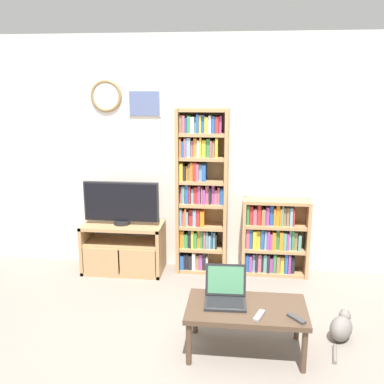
{
  "coord_description": "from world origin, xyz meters",
  "views": [
    {
      "loc": [
        0.44,
        -3.06,
        2.09
      ],
      "look_at": [
        -0.04,
        1.01,
        1.09
      ],
      "focal_mm": 42.0,
      "sensor_mm": 36.0,
      "label": 1
    }
  ],
  "objects": [
    {
      "name": "television",
      "position": [
        -0.88,
        1.57,
        0.8
      ],
      "size": [
        0.83,
        0.18,
        0.48
      ],
      "color": "black",
      "rests_on": "tv_stand"
    },
    {
      "name": "cat",
      "position": [
        1.28,
        0.41,
        0.11
      ],
      "size": [
        0.28,
        0.5,
        0.25
      ],
      "rotation": [
        0.0,
        0.0,
        -0.56
      ],
      "color": "slate",
      "rests_on": "ground_plane"
    },
    {
      "name": "bookshelf_short",
      "position": [
        0.78,
        1.71,
        0.41
      ],
      "size": [
        0.72,
        0.25,
        0.86
      ],
      "color": "tan",
      "rests_on": "ground_plane"
    },
    {
      "name": "ground_plane",
      "position": [
        0.0,
        0.0,
        0.0
      ],
      "size": [
        18.0,
        18.0,
        0.0
      ],
      "primitive_type": "plane",
      "color": "gray"
    },
    {
      "name": "bookshelf_tall",
      "position": [
        -0.03,
        1.7,
        0.93
      ],
      "size": [
        0.56,
        0.27,
        1.83
      ],
      "color": "tan",
      "rests_on": "ground_plane"
    },
    {
      "name": "laptop",
      "position": [
        0.32,
        0.23,
        0.45
      ],
      "size": [
        0.34,
        0.31,
        0.27
      ],
      "rotation": [
        0.0,
        0.0,
        0.03
      ],
      "color": "#232326",
      "rests_on": "coffee_table"
    },
    {
      "name": "tv_stand",
      "position": [
        -0.88,
        1.58,
        0.28
      ],
      "size": [
        0.89,
        0.45,
        0.56
      ],
      "color": "tan",
      "rests_on": "ground_plane"
    },
    {
      "name": "remote_far_from_laptop",
      "position": [
        0.86,
        -0.0,
        0.4
      ],
      "size": [
        0.13,
        0.15,
        0.02
      ],
      "rotation": [
        0.0,
        0.0,
        0.67
      ],
      "color": "#38383A",
      "rests_on": "coffee_table"
    },
    {
      "name": "coffee_table",
      "position": [
        0.49,
        0.16,
        0.34
      ],
      "size": [
        0.94,
        0.54,
        0.39
      ],
      "color": "#4C3828",
      "rests_on": "ground_plane"
    },
    {
      "name": "wall_back",
      "position": [
        -0.01,
        1.87,
        1.31
      ],
      "size": [
        5.62,
        0.09,
        2.6
      ],
      "color": "silver",
      "rests_on": "ground_plane"
    },
    {
      "name": "remote_near_laptop",
      "position": [
        0.59,
        0.01,
        0.4
      ],
      "size": [
        0.1,
        0.17,
        0.02
      ],
      "rotation": [
        0.0,
        0.0,
        2.8
      ],
      "color": "#99999E",
      "rests_on": "coffee_table"
    }
  ]
}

